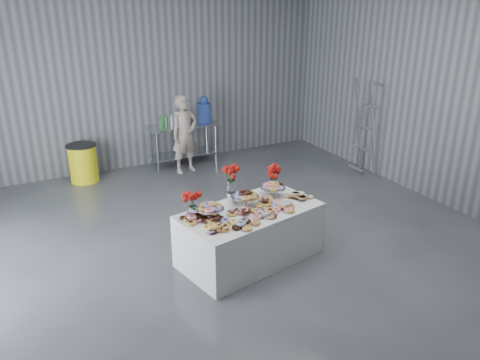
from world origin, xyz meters
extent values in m
plane|color=#383B40|center=(0.00, 0.00, 0.00)|extent=(9.00, 9.00, 0.00)
cube|color=gray|center=(0.00, 4.50, 2.00)|extent=(8.00, 0.04, 4.00)
cube|color=gray|center=(4.00, 0.00, 2.00)|extent=(0.04, 9.00, 4.00)
cube|color=white|center=(0.10, 0.04, 0.38)|extent=(2.07, 1.37, 0.75)
cube|color=silver|center=(0.66, 4.10, 0.88)|extent=(1.50, 0.60, 0.04)
cube|color=silver|center=(0.66, 4.10, 0.25)|extent=(1.40, 0.55, 0.03)
cylinder|color=silver|center=(0.01, 3.85, 0.43)|extent=(0.04, 0.04, 0.86)
cylinder|color=silver|center=(1.31, 3.85, 0.43)|extent=(0.04, 0.04, 0.86)
cylinder|color=silver|center=(0.01, 4.35, 0.43)|extent=(0.04, 0.04, 0.86)
cylinder|color=silver|center=(1.31, 4.35, 0.43)|extent=(0.04, 0.04, 0.86)
cylinder|color=silver|center=(-0.46, 0.07, 0.81)|extent=(0.06, 0.06, 0.12)
cylinder|color=silver|center=(-0.46, 0.07, 0.88)|extent=(0.36, 0.36, 0.01)
cylinder|color=silver|center=(0.12, 0.20, 0.81)|extent=(0.06, 0.06, 0.12)
cylinder|color=silver|center=(0.12, 0.20, 0.88)|extent=(0.36, 0.36, 0.01)
cylinder|color=silver|center=(0.61, 0.30, 0.81)|extent=(0.06, 0.06, 0.12)
cylinder|color=silver|center=(0.61, 0.30, 0.88)|extent=(0.36, 0.36, 0.01)
cylinder|color=white|center=(-0.68, 0.13, 0.84)|extent=(0.11, 0.11, 0.18)
cylinder|color=#1E5919|center=(-0.68, 0.13, 0.97)|extent=(0.04, 0.04, 0.18)
cylinder|color=white|center=(0.73, 0.48, 0.84)|extent=(0.11, 0.11, 0.18)
cylinder|color=#1E5919|center=(0.73, 0.48, 0.97)|extent=(0.04, 0.04, 0.18)
cylinder|color=silver|center=(-0.02, 0.37, 0.82)|extent=(0.14, 0.14, 0.15)
cylinder|color=white|center=(-0.02, 0.37, 0.99)|extent=(0.11, 0.11, 0.18)
cylinder|color=#1E5919|center=(-0.02, 0.37, 1.12)|extent=(0.04, 0.04, 0.18)
cylinder|color=blue|center=(1.16, 4.10, 1.10)|extent=(0.28, 0.28, 0.40)
sphere|color=blue|center=(1.16, 4.10, 1.36)|extent=(0.20, 0.20, 0.20)
imported|color=#CC8C93|center=(0.56, 3.70, 0.80)|extent=(0.64, 0.48, 1.59)
cylinder|color=yellow|center=(-1.43, 4.10, 0.36)|extent=(0.54, 0.54, 0.72)
cylinder|color=black|center=(-1.43, 4.10, 0.73)|extent=(0.58, 0.58, 0.02)
camera|label=1|loc=(-2.60, -4.96, 3.45)|focal=35.00mm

